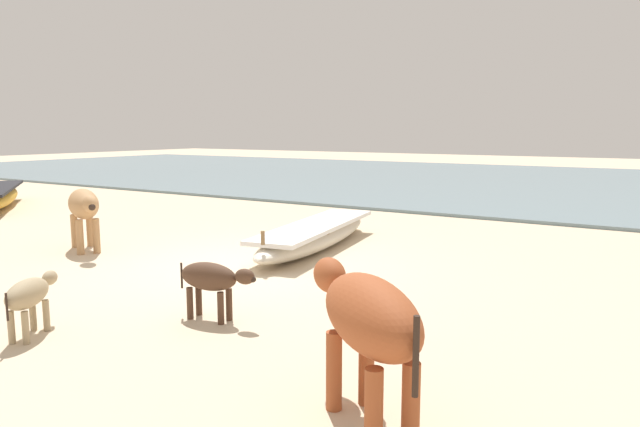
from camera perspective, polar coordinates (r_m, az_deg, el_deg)
name	(u,v)px	position (r m, az deg, el deg)	size (l,w,h in m)	color
ground	(240,267)	(8.96, -7.87, -5.17)	(80.00, 80.00, 0.00)	beige
sea_water	(515,182)	(23.98, 18.54, 2.97)	(60.00, 20.00, 0.08)	slate
fishing_boat_3	(316,235)	(10.23, -0.42, -2.08)	(1.63, 4.43, 0.62)	beige
cow_adult_tan	(84,207)	(10.66, -22.09, 0.62)	(1.54, 1.05, 1.06)	tan
calf_near_dark	(211,279)	(6.45, -10.58, -6.32)	(0.99, 0.35, 0.64)	#4C3323
calf_far_dun	(29,295)	(6.55, -26.57, -7.14)	(0.59, 0.86, 0.59)	tan
cow_second_adult_rust	(367,318)	(4.08, 4.61, -10.20)	(1.47, 1.27, 1.08)	#9E4C28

